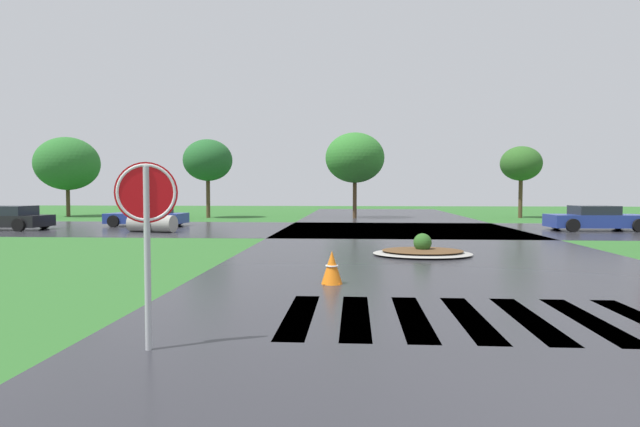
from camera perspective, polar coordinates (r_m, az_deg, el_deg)
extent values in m
cube|color=#2B2B30|center=(14.50, 12.82, -5.44)|extent=(11.86, 80.00, 0.01)
cube|color=#2B2B30|center=(26.73, 8.67, -1.73)|extent=(90.00, 10.68, 0.01)
cube|color=white|center=(8.53, -2.27, -11.06)|extent=(0.45, 3.00, 0.01)
cube|color=white|center=(8.49, 3.90, -11.14)|extent=(0.45, 3.00, 0.01)
cube|color=white|center=(8.54, 10.06, -11.09)|extent=(0.45, 3.00, 0.01)
cube|color=white|center=(8.68, 16.09, -10.92)|extent=(0.45, 3.00, 0.01)
cube|color=white|center=(8.91, 21.85, -10.65)|extent=(0.45, 3.00, 0.01)
cube|color=white|center=(9.23, 27.26, -10.30)|extent=(0.45, 3.00, 0.01)
cylinder|color=#B2B5BA|center=(6.88, -18.38, -4.76)|extent=(0.08, 0.08, 2.31)
cylinder|color=red|center=(6.82, -18.49, 2.19)|extent=(0.73, 0.25, 0.76)
torus|color=white|center=(6.82, -18.49, 2.19)|extent=(0.71, 0.26, 0.73)
ellipsoid|color=#9E9B93|center=(16.36, 11.16, -4.31)|extent=(3.04, 2.36, 0.12)
ellipsoid|color=brown|center=(16.35, 11.16, -4.00)|extent=(2.50, 1.93, 0.10)
sphere|color=#2D6023|center=(16.33, 11.17, -3.13)|extent=(0.56, 0.56, 0.56)
cube|color=black|center=(30.73, -31.25, -0.68)|extent=(4.45, 2.06, 0.57)
cube|color=#1E232B|center=(30.56, -30.93, 0.29)|extent=(2.32, 1.72, 0.47)
cylinder|color=black|center=(29.09, -30.11, -1.08)|extent=(0.65, 0.26, 0.64)
cylinder|color=black|center=(30.59, -27.98, -0.87)|extent=(0.65, 0.26, 0.64)
cube|color=navy|center=(30.36, -18.44, -0.48)|extent=(4.28, 2.08, 0.55)
cube|color=#1E232B|center=(30.29, -18.24, 0.45)|extent=(2.25, 1.76, 0.44)
cylinder|color=black|center=(30.13, -21.69, -0.80)|extent=(0.65, 0.25, 0.64)
cylinder|color=black|center=(31.87, -20.03, -0.59)|extent=(0.65, 0.25, 0.64)
cylinder|color=black|center=(28.90, -16.69, -0.86)|extent=(0.65, 0.25, 0.64)
cylinder|color=black|center=(30.71, -15.26, -0.64)|extent=(0.65, 0.25, 0.64)
cube|color=navy|center=(29.07, 28.01, -0.72)|extent=(4.61, 1.95, 0.62)
cube|color=#1E232B|center=(28.99, 27.80, 0.33)|extent=(1.98, 1.66, 0.44)
cylinder|color=black|center=(30.63, 29.85, -0.91)|extent=(0.65, 0.24, 0.64)
cylinder|color=black|center=(28.96, 31.58, -1.13)|extent=(0.65, 0.24, 0.64)
cylinder|color=black|center=(29.32, 24.46, -0.94)|extent=(0.65, 0.24, 0.64)
cylinder|color=black|center=(27.57, 25.95, -1.18)|extent=(0.65, 0.24, 0.64)
cylinder|color=#9E9B93|center=(26.26, -18.76, -1.03)|extent=(1.51, 1.09, 0.82)
cylinder|color=#9E9B93|center=(25.74, -17.04, -1.08)|extent=(1.51, 1.09, 0.82)
cone|color=orange|center=(11.20, 1.31, -5.92)|extent=(0.46, 0.46, 0.72)
torus|color=white|center=(11.19, 1.31, -5.74)|extent=(0.28, 0.28, 0.04)
cube|color=orange|center=(11.25, 1.31, -7.65)|extent=(0.36, 0.36, 0.03)
cylinder|color=#4C3823|center=(43.59, -25.87, 1.25)|extent=(0.28, 0.28, 2.34)
ellipsoid|color=#2B6D2B|center=(43.63, -25.95, 4.94)|extent=(4.68, 4.68, 3.97)
cylinder|color=#4C3823|center=(38.16, -12.15, 1.72)|extent=(0.28, 0.28, 2.91)
ellipsoid|color=#235E2A|center=(38.22, -12.19, 5.74)|extent=(3.50, 3.50, 2.97)
cylinder|color=#4C3823|center=(37.03, 3.83, 1.68)|extent=(0.28, 0.28, 2.82)
ellipsoid|color=#31782D|center=(37.09, 3.84, 6.12)|extent=(4.17, 4.17, 3.55)
cylinder|color=#4C3823|center=(39.80, 21.10, 1.61)|extent=(0.28, 0.28, 2.88)
ellipsoid|color=#2F6123|center=(39.84, 21.16, 5.13)|extent=(2.88, 2.88, 2.45)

